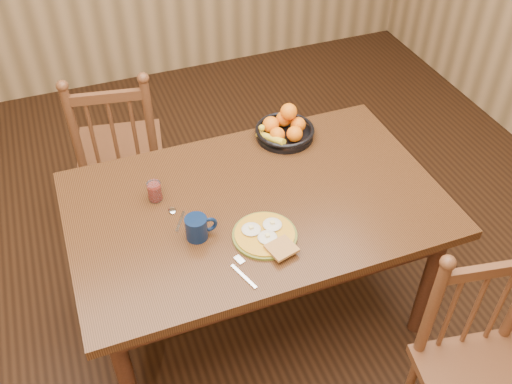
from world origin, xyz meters
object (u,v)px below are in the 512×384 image
object	(u,v)px
dining_table	(256,215)
coffee_mug	(197,227)
breakfast_plate	(266,235)
fruit_bowl	(285,129)
chair_far	(120,150)
chair_near	(480,373)

from	to	relation	value
dining_table	coffee_mug	xyz separation A→B (m)	(-0.29, -0.12, 0.14)
breakfast_plate	dining_table	bearing A→B (deg)	79.42
dining_table	fruit_bowl	xyz separation A→B (m)	(0.29, 0.38, 0.13)
chair_far	fruit_bowl	size ratio (longest dim) A/B	3.48
chair_near	breakfast_plate	xyz separation A→B (m)	(-0.60, 0.70, 0.29)
fruit_bowl	breakfast_plate	bearing A→B (deg)	-119.13
dining_table	chair_near	bearing A→B (deg)	-58.72
fruit_bowl	chair_near	bearing A→B (deg)	-78.51
chair_far	breakfast_plate	xyz separation A→B (m)	(0.42, -1.13, 0.27)
breakfast_plate	chair_near	bearing A→B (deg)	-49.55
chair_near	breakfast_plate	size ratio (longest dim) A/B	3.27
chair_far	breakfast_plate	bearing A→B (deg)	120.26
chair_near	fruit_bowl	distance (m)	1.37
dining_table	breakfast_plate	bearing A→B (deg)	-100.58
chair_near	fruit_bowl	size ratio (longest dim) A/B	3.36
dining_table	coffee_mug	world-z (taller)	coffee_mug
breakfast_plate	coffee_mug	size ratio (longest dim) A/B	2.24
breakfast_plate	fruit_bowl	size ratio (longest dim) A/B	1.03
chair_far	coffee_mug	xyz separation A→B (m)	(0.16, -1.03, 0.31)
chair_far	fruit_bowl	bearing A→B (deg)	154.68
breakfast_plate	fruit_bowl	distance (m)	0.69
dining_table	breakfast_plate	xyz separation A→B (m)	(-0.04, -0.22, 0.10)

